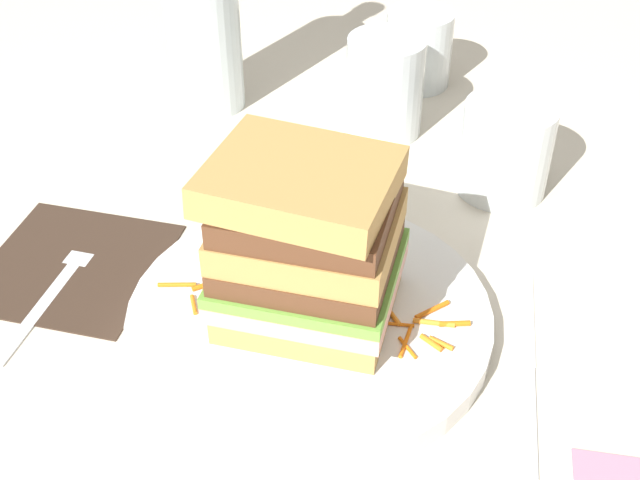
{
  "coord_description": "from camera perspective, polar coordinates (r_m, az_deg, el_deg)",
  "views": [
    {
      "loc": [
        0.11,
        -0.45,
        0.43
      ],
      "look_at": [
        -0.01,
        0.0,
        0.06
      ],
      "focal_mm": 47.05,
      "sensor_mm": 36.0,
      "label": 1
    }
  ],
  "objects": [
    {
      "name": "knife",
      "position": [
        0.6,
        13.72,
        -8.4
      ],
      "size": [
        0.03,
        0.2,
        0.0
      ],
      "color": "silver",
      "rests_on": "ground_plane"
    },
    {
      "name": "carrot_shred_4",
      "position": [
        0.62,
        -6.81,
        -2.68
      ],
      "size": [
        0.02,
        0.02,
        0.0
      ],
      "primitive_type": "cylinder",
      "rotation": [
        0.0,
        1.57,
        5.48
      ],
      "color": "orange",
      "rests_on": "main_plate"
    },
    {
      "name": "main_plate",
      "position": [
        0.6,
        -0.72,
        -5.34
      ],
      "size": [
        0.26,
        0.26,
        0.02
      ],
      "primitive_type": "cylinder",
      "color": "white",
      "rests_on": "ground_plane"
    },
    {
      "name": "carrot_shred_9",
      "position": [
        0.58,
        5.84,
        -6.91
      ],
      "size": [
        0.0,
        0.03,
        0.0
      ],
      "primitive_type": "cylinder",
      "rotation": [
        0.0,
        1.57,
        1.5
      ],
      "color": "orange",
      "rests_on": "main_plate"
    },
    {
      "name": "carrot_shred_10",
      "position": [
        0.59,
        5.13,
        -5.71
      ],
      "size": [
        0.03,
        0.01,
        0.0
      ],
      "primitive_type": "cylinder",
      "rotation": [
        0.0,
        1.57,
        3.26
      ],
      "color": "orange",
      "rests_on": "main_plate"
    },
    {
      "name": "carrot_shred_8",
      "position": [
        0.59,
        9.15,
        -5.63
      ],
      "size": [
        0.02,
        0.01,
        0.0
      ],
      "primitive_type": "cylinder",
      "rotation": [
        0.0,
        1.57,
        0.3
      ],
      "color": "orange",
      "rests_on": "main_plate"
    },
    {
      "name": "napkin_dark",
      "position": [
        0.69,
        -16.42,
        -1.63
      ],
      "size": [
        0.14,
        0.14,
        0.0
      ],
      "primitive_type": "cube",
      "rotation": [
        0.0,
        0.0,
        0.01
      ],
      "color": "#38281E",
      "rests_on": "ground_plane"
    },
    {
      "name": "carrot_shred_12",
      "position": [
        0.59,
        7.75,
        -5.59
      ],
      "size": [
        0.03,
        0.01,
        0.0
      ],
      "primitive_type": "cylinder",
      "rotation": [
        0.0,
        1.57,
        3.23
      ],
      "color": "orange",
      "rests_on": "main_plate"
    },
    {
      "name": "ground_plane",
      "position": [
        0.63,
        0.44,
        -4.38
      ],
      "size": [
        3.0,
        3.0,
        0.0
      ],
      "primitive_type": "plane",
      "color": "beige"
    },
    {
      "name": "sandwich",
      "position": [
        0.56,
        -0.85,
        -0.25
      ],
      "size": [
        0.13,
        0.11,
        0.13
      ],
      "color": "tan",
      "rests_on": "main_plate"
    },
    {
      "name": "empty_tumbler_1",
      "position": [
        0.9,
        6.72,
        12.8
      ],
      "size": [
        0.07,
        0.07,
        0.08
      ],
      "primitive_type": "cylinder",
      "color": "silver",
      "rests_on": "ground_plane"
    },
    {
      "name": "carrot_shred_14",
      "position": [
        0.57,
        5.98,
        -7.29
      ],
      "size": [
        0.02,
        0.02,
        0.0
      ],
      "primitive_type": "cylinder",
      "rotation": [
        0.0,
        1.57,
        2.29
      ],
      "color": "orange",
      "rests_on": "main_plate"
    },
    {
      "name": "carrot_shred_11",
      "position": [
        0.6,
        7.64,
        -4.73
      ],
      "size": [
        0.02,
        0.02,
        0.0
      ],
      "primitive_type": "cylinder",
      "rotation": [
        0.0,
        1.57,
        0.83
      ],
      "color": "orange",
      "rests_on": "main_plate"
    },
    {
      "name": "carrot_shred_5",
      "position": [
        0.61,
        -6.66,
        -3.65
      ],
      "size": [
        0.02,
        0.01,
        0.0
      ],
      "primitive_type": "cylinder",
      "rotation": [
        0.0,
        1.57,
        0.24
      ],
      "color": "orange",
      "rests_on": "main_plate"
    },
    {
      "name": "carrot_shred_7",
      "position": [
        0.58,
        8.25,
        -6.97
      ],
      "size": [
        0.02,
        0.01,
        0.0
      ],
      "primitive_type": "cylinder",
      "rotation": [
        0.0,
        1.57,
        5.92
      ],
      "color": "orange",
      "rests_on": "main_plate"
    },
    {
      "name": "carrot_shred_6",
      "position": [
        0.58,
        7.58,
        -6.94
      ],
      "size": [
        0.02,
        0.01,
        0.0
      ],
      "primitive_type": "cylinder",
      "rotation": [
        0.0,
        1.57,
        2.58
      ],
      "color": "orange",
      "rests_on": "main_plate"
    },
    {
      "name": "carrot_shred_0",
      "position": [
        0.61,
        -8.59,
        -4.37
      ],
      "size": [
        0.01,
        0.02,
        0.0
      ],
      "primitive_type": "cylinder",
      "rotation": [
        0.0,
        1.57,
        5.22
      ],
      "color": "orange",
      "rests_on": "main_plate"
    },
    {
      "name": "empty_tumbler_0",
      "position": [
        0.81,
        4.43,
        10.38
      ],
      "size": [
        0.07,
        0.07,
        0.1
      ],
      "primitive_type": "cylinder",
      "color": "silver",
      "rests_on": "ground_plane"
    },
    {
      "name": "juice_glass",
      "position": [
        0.74,
        12.49,
        5.88
      ],
      "size": [
        0.08,
        0.08,
        0.08
      ],
      "color": "white",
      "rests_on": "ground_plane"
    },
    {
      "name": "carrot_shred_2",
      "position": [
        0.62,
        -7.69,
        -3.01
      ],
      "size": [
        0.02,
        0.02,
        0.0
      ],
      "primitive_type": "cylinder",
      "rotation": [
        0.0,
        1.57,
        3.87
      ],
      "color": "orange",
      "rests_on": "main_plate"
    },
    {
      "name": "carrot_shred_1",
      "position": [
        0.63,
        -6.77,
        -2.3
      ],
      "size": [
        0.01,
        0.02,
        0.0
      ],
      "primitive_type": "cylinder",
      "rotation": [
        0.0,
        1.57,
        5.09
      ],
      "color": "orange",
      "rests_on": "main_plate"
    },
    {
      "name": "fork",
      "position": [
        0.67,
        -17.35,
        -2.61
      ],
      "size": [
        0.02,
        0.17,
        0.0
      ],
      "color": "silver",
      "rests_on": "napkin_dark"
    },
    {
      "name": "carrot_shred_13",
      "position": [
        0.59,
        5.02,
        -5.19
      ],
      "size": [
        0.01,
        0.02,
        0.0
      ],
      "primitive_type": "cylinder",
      "rotation": [
        0.0,
        1.57,
        2.25
      ],
      "color": "orange",
      "rests_on": "main_plate"
    },
    {
      "name": "carrot_shred_3",
      "position": [
        0.62,
        -9.7,
        -3.01
      ],
      "size": [
        0.03,
        0.01,
        0.0
      ],
      "primitive_type": "cylinder",
      "rotation": [
        0.0,
        1.57,
        3.4
      ],
      "color": "orange",
      "rests_on": "main_plate"
    }
  ]
}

